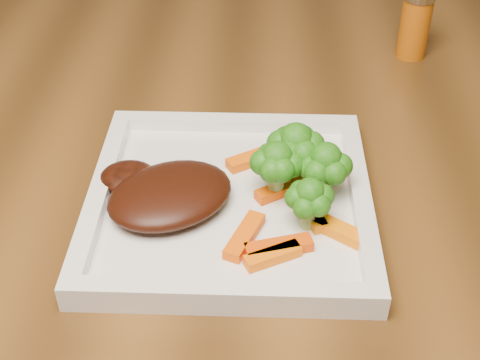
{
  "coord_description": "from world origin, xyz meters",
  "views": [
    {
      "loc": [
        -0.02,
        -0.48,
        1.18
      ],
      "look_at": [
        -0.04,
        0.01,
        0.79
      ],
      "focal_mm": 50.0,
      "sensor_mm": 36.0,
      "label": 1
    }
  ],
  "objects_px": {
    "dining_table": "(357,329)",
    "plate": "(230,205)",
    "steak": "(170,195)",
    "spice_shaker": "(415,24)"
  },
  "relations": [
    {
      "from": "spice_shaker",
      "to": "plate",
      "type": "bearing_deg",
      "value": -124.9
    },
    {
      "from": "plate",
      "to": "dining_table",
      "type": "bearing_deg",
      "value": 42.0
    },
    {
      "from": "dining_table",
      "to": "spice_shaker",
      "type": "xyz_separation_m",
      "value": [
        0.05,
        0.17,
        0.42
      ]
    },
    {
      "from": "dining_table",
      "to": "plate",
      "type": "bearing_deg",
      "value": -138.0
    },
    {
      "from": "dining_table",
      "to": "steak",
      "type": "height_order",
      "value": "steak"
    },
    {
      "from": "dining_table",
      "to": "plate",
      "type": "height_order",
      "value": "plate"
    },
    {
      "from": "steak",
      "to": "spice_shaker",
      "type": "height_order",
      "value": "spice_shaker"
    },
    {
      "from": "dining_table",
      "to": "plate",
      "type": "relative_size",
      "value": 5.93
    },
    {
      "from": "plate",
      "to": "steak",
      "type": "bearing_deg",
      "value": -167.74
    },
    {
      "from": "plate",
      "to": "spice_shaker",
      "type": "distance_m",
      "value": 0.4
    }
  ]
}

